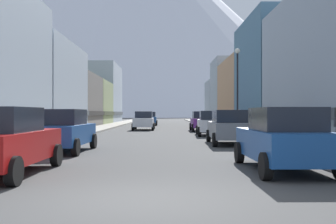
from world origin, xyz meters
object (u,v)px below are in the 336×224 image
at_px(car_driving_0, 149,119).
at_px(car_left_0, 3,141).
at_px(car_right_1, 229,127).
at_px(potted_plant_0, 319,138).
at_px(car_right_0, 283,139).
at_px(trash_bin_right, 300,136).
at_px(pedestrian_2, 239,122).
at_px(car_left_1, 63,130).
at_px(car_driving_1, 144,121).
at_px(pedestrian_1, 234,121).
at_px(car_right_3, 202,121).
at_px(car_right_2, 211,123).
at_px(pedestrian_0, 230,121).
at_px(streetlamp_right, 237,78).

bearing_deg(car_driving_0, car_left_0, -93.08).
bearing_deg(car_right_1, potted_plant_0, -49.29).
relative_size(car_right_0, trash_bin_right, 4.50).
xyz_separation_m(trash_bin_right, pedestrian_2, (-0.10, 13.43, 0.32)).
height_order(car_left_1, car_right_0, same).
height_order(car_driving_1, trash_bin_right, car_driving_1).
distance_m(car_right_0, potted_plant_0, 6.44).
distance_m(car_left_1, pedestrian_1, 19.08).
xyz_separation_m(car_left_0, car_right_3, (7.60, 25.14, 0.00)).
distance_m(car_right_2, pedestrian_0, 7.06).
xyz_separation_m(car_right_0, car_right_1, (-0.00, 9.30, 0.00)).
bearing_deg(potted_plant_0, pedestrian_1, 92.69).
height_order(car_driving_0, pedestrian_0, pedestrian_0).
relative_size(car_right_2, pedestrian_2, 2.55).
xyz_separation_m(car_right_0, car_right_2, (-0.00, 17.29, 0.00)).
height_order(car_right_0, car_right_3, same).
bearing_deg(car_left_1, trash_bin_right, 3.58).
distance_m(car_right_3, pedestrian_2, 5.58).
relative_size(car_left_0, pedestrian_1, 2.60).
bearing_deg(pedestrian_2, pedestrian_1, 90.00).
bearing_deg(streetlamp_right, pedestrian_2, 77.53).
xyz_separation_m(car_right_1, streetlamp_right, (1.55, 6.01, 3.09)).
bearing_deg(streetlamp_right, trash_bin_right, -83.90).
relative_size(car_left_1, pedestrian_1, 2.61).
bearing_deg(car_driving_1, pedestrian_0, -20.44).
bearing_deg(car_driving_0, trash_bin_right, -76.91).
height_order(car_right_3, trash_bin_right, car_right_3).
relative_size(car_right_1, car_right_2, 0.99).
height_order(car_left_0, car_left_1, same).
bearing_deg(car_right_0, car_right_3, 90.00).
height_order(car_driving_1, streetlamp_right, streetlamp_right).
bearing_deg(car_right_0, car_left_1, 145.04).
bearing_deg(trash_bin_right, car_left_1, -176.42).
bearing_deg(car_driving_1, pedestrian_2, -43.53).
bearing_deg(trash_bin_right, pedestrian_1, 90.37).
relative_size(car_right_2, car_driving_0, 1.02).
xyz_separation_m(car_driving_0, streetlamp_right, (6.95, -24.83, 3.09)).
height_order(car_left_1, car_driving_0, same).
bearing_deg(car_right_1, car_driving_0, 99.93).
bearing_deg(car_right_3, car_driving_0, 108.93).
distance_m(car_left_1, potted_plant_0, 10.81).
bearing_deg(potted_plant_0, car_right_3, 99.65).
height_order(car_left_1, car_driving_1, same).
distance_m(car_driving_0, pedestrian_0, 18.03).
bearing_deg(car_right_3, car_right_2, -90.02).
height_order(car_driving_0, streetlamp_right, streetlamp_right).
bearing_deg(trash_bin_right, streetlamp_right, 96.10).
bearing_deg(pedestrian_0, streetlamp_right, -95.97).
height_order(car_right_0, car_right_1, same).
relative_size(car_driving_1, pedestrian_1, 2.59).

